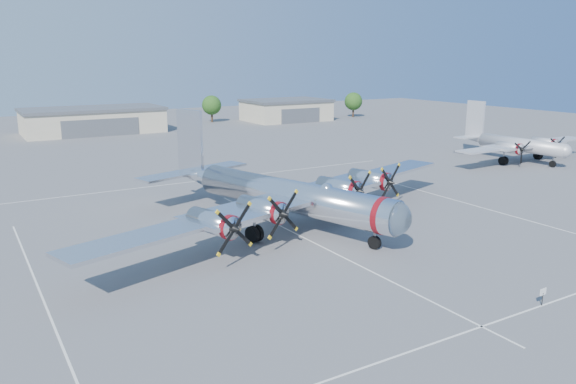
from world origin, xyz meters
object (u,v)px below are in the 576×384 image
tree_east (212,105)px  main_bomber_b29 (280,224)px  hangar_center (93,120)px  hangar_east (286,110)px  tree_far_east (353,101)px  twin_engine_east (514,161)px  info_placard (543,294)px

tree_east → main_bomber_b29: (-29.70, -85.36, -4.22)m
hangar_center → hangar_east: same height
hangar_east → main_bomber_b29: 92.61m
tree_far_east → main_bomber_b29: 102.89m
tree_far_east → twin_engine_east: tree_far_east is taller
tree_far_east → main_bomber_b29: tree_far_east is taller
twin_engine_east → info_placard: bearing=-142.9°
main_bomber_b29 → tree_far_east: bearing=31.8°
tree_east → tree_far_east: bearing=-11.9°
hangar_center → tree_east: bearing=11.4°
hangar_east → info_placard: bearing=-112.1°
hangar_east → info_placard: (-42.29, -103.94, -1.88)m
tree_far_east → hangar_center: bearing=178.3°
hangar_center → tree_east: tree_east is taller
twin_engine_east → hangar_center: bearing=123.2°
hangar_east → tree_far_east: tree_far_east is taller
hangar_east → twin_engine_east: hangar_east is taller
hangar_east → info_placard: hangar_east is taller
hangar_center → info_placard: hangar_center is taller
tree_east → info_placard: size_ratio=5.59×
hangar_east → tree_east: tree_east is taller
tree_east → info_placard: bearing=-102.5°
hangar_center → tree_far_east: 68.05m
tree_east → info_placard: tree_east is taller
hangar_east → tree_east: 19.04m
tree_east → main_bomber_b29: 90.48m
tree_far_east → twin_engine_east: (-19.06, -66.46, -4.22)m
tree_far_east → main_bomber_b29: (-67.70, -77.36, -4.22)m
hangar_east → twin_engine_east: size_ratio=0.74×
hangar_east → tree_east: bearing=161.5°
hangar_east → tree_east: (-18.00, 6.04, 1.51)m
hangar_center → hangar_east: 48.00m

